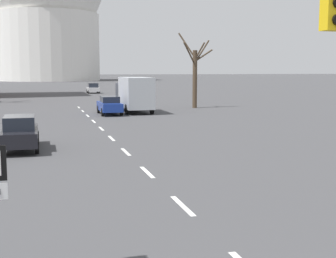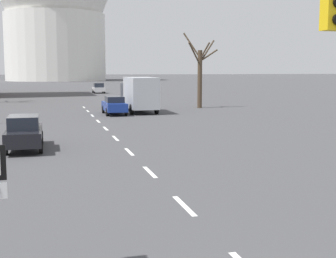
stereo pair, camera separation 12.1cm
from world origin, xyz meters
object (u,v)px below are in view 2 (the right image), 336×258
(sedan_near_right, at_px, (24,132))
(sedan_mid_centre, at_px, (99,88))
(sedan_near_left, at_px, (114,105))
(delivery_truck, at_px, (139,93))

(sedan_near_right, bearing_deg, sedan_mid_centre, 80.17)
(sedan_near_right, bearing_deg, sedan_near_left, 68.11)
(sedan_mid_centre, bearing_deg, delivery_truck, -90.34)
(delivery_truck, bearing_deg, sedan_near_left, -144.95)
(sedan_mid_centre, relative_size, delivery_truck, 0.54)
(sedan_near_left, distance_m, sedan_near_right, 17.90)
(sedan_near_left, distance_m, sedan_mid_centre, 37.69)
(sedan_near_right, relative_size, delivery_truck, 0.62)
(sedan_near_left, height_order, delivery_truck, delivery_truck)
(sedan_near_right, height_order, sedan_mid_centre, sedan_mid_centre)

